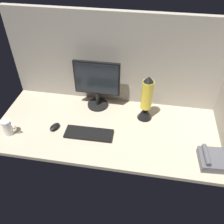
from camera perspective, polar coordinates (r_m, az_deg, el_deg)
name	(u,v)px	position (r cm, az deg, el deg)	size (l,w,h in cm)	color
ground_plane	(109,128)	(194.34, -0.67, -3.70)	(180.00, 80.00, 3.00)	tan
cubicle_wall_back	(117,60)	(200.11, 1.17, 12.21)	(180.00, 5.00, 78.14)	gray
monitor	(97,83)	(200.30, -3.57, 6.85)	(38.09, 18.00, 42.50)	black
keyboard	(89,134)	(186.88, -5.48, -5.12)	(37.00, 13.00, 2.00)	black
mouse	(55,127)	(195.69, -13.41, -3.42)	(5.60, 9.60, 3.40)	black
mug_ceramic_white	(8,127)	(199.35, -23.41, -3.36)	(11.08, 6.93, 12.92)	white
lava_lamp	(146,102)	(192.28, 8.09, 2.46)	(12.16, 12.16, 39.80)	black
desk_phone	(211,159)	(180.19, 22.45, -10.29)	(18.30, 20.16, 8.80)	#4C4C51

